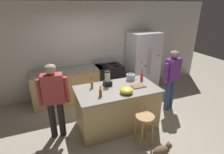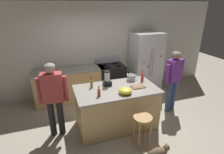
# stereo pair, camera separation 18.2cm
# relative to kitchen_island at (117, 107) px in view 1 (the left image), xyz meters

# --- Properties ---
(ground_plane) EXTENTS (14.00, 14.00, 0.00)m
(ground_plane) POSITION_rel_kitchen_island_xyz_m (0.00, 0.00, -0.47)
(ground_plane) COLOR #B2A893
(back_wall) EXTENTS (8.00, 0.10, 2.70)m
(back_wall) POSITION_rel_kitchen_island_xyz_m (0.00, 1.95, 0.88)
(back_wall) COLOR silver
(back_wall) RESTS_ON ground_plane
(kitchen_island) EXTENTS (1.77, 0.97, 0.94)m
(kitchen_island) POSITION_rel_kitchen_island_xyz_m (0.00, 0.00, 0.00)
(kitchen_island) COLOR tan
(kitchen_island) RESTS_ON ground_plane
(back_counter_run) EXTENTS (2.00, 0.64, 0.94)m
(back_counter_run) POSITION_rel_kitchen_island_xyz_m (-0.80, 1.55, -0.00)
(back_counter_run) COLOR tan
(back_counter_run) RESTS_ON ground_plane
(refrigerator) EXTENTS (0.90, 0.73, 1.84)m
(refrigerator) POSITION_rel_kitchen_island_xyz_m (1.53, 1.50, 0.45)
(refrigerator) COLOR silver
(refrigerator) RESTS_ON ground_plane
(stove_range) EXTENTS (0.76, 0.65, 1.12)m
(stove_range) POSITION_rel_kitchen_island_xyz_m (0.39, 1.52, 0.01)
(stove_range) COLOR black
(stove_range) RESTS_ON ground_plane
(person_by_island_left) EXTENTS (0.60, 0.27, 1.61)m
(person_by_island_left) POSITION_rel_kitchen_island_xyz_m (-1.30, 0.11, 0.50)
(person_by_island_left) COLOR #26262B
(person_by_island_left) RESTS_ON ground_plane
(person_by_sink_right) EXTENTS (0.59, 0.33, 1.59)m
(person_by_sink_right) POSITION_rel_kitchen_island_xyz_m (1.56, 0.15, 0.49)
(person_by_sink_right) COLOR #384C7A
(person_by_sink_right) RESTS_ON ground_plane
(bar_stool) EXTENTS (0.36, 0.36, 0.66)m
(bar_stool) POSITION_rel_kitchen_island_xyz_m (0.25, -0.77, 0.04)
(bar_stool) COLOR #B7844C
(bar_stool) RESTS_ON ground_plane
(cat) EXTENTS (0.52, 0.18, 0.26)m
(cat) POSITION_rel_kitchen_island_xyz_m (0.42, -1.15, -0.36)
(cat) COLOR brown
(cat) RESTS_ON ground_plane
(blender_appliance) EXTENTS (0.17, 0.17, 0.34)m
(blender_appliance) POSITION_rel_kitchen_island_xyz_m (-0.14, 0.22, 0.61)
(blender_appliance) COLOR black
(blender_appliance) RESTS_ON kitchen_island
(bottle_soda) EXTENTS (0.07, 0.07, 0.26)m
(bottle_soda) POSITION_rel_kitchen_island_xyz_m (0.71, 0.19, 0.56)
(bottle_soda) COLOR red
(bottle_soda) RESTS_ON kitchen_island
(bottle_vinegar) EXTENTS (0.06, 0.06, 0.24)m
(bottle_vinegar) POSITION_rel_kitchen_island_xyz_m (-0.49, 0.23, 0.55)
(bottle_vinegar) COLOR olive
(bottle_vinegar) RESTS_ON kitchen_island
(bottle_cooking_sauce) EXTENTS (0.06, 0.06, 0.22)m
(bottle_cooking_sauce) POSITION_rel_kitchen_island_xyz_m (-0.44, -0.21, 0.55)
(bottle_cooking_sauce) COLOR #B24C26
(bottle_cooking_sauce) RESTS_ON kitchen_island
(mixing_bowl) EXTENTS (0.27, 0.27, 0.12)m
(mixing_bowl) POSITION_rel_kitchen_island_xyz_m (0.09, -0.28, 0.53)
(mixing_bowl) COLOR yellow
(mixing_bowl) RESTS_ON kitchen_island
(tea_kettle) EXTENTS (0.28, 0.20, 0.27)m
(tea_kettle) POSITION_rel_kitchen_island_xyz_m (0.48, 0.32, 0.55)
(tea_kettle) COLOR #B7BABF
(tea_kettle) RESTS_ON kitchen_island
(cutting_board) EXTENTS (0.30, 0.20, 0.02)m
(cutting_board) POSITION_rel_kitchen_island_xyz_m (0.47, -0.08, 0.48)
(cutting_board) COLOR brown
(cutting_board) RESTS_ON kitchen_island
(chef_knife) EXTENTS (0.22, 0.05, 0.01)m
(chef_knife) POSITION_rel_kitchen_island_xyz_m (0.49, -0.08, 0.49)
(chef_knife) COLOR #B7BABF
(chef_knife) RESTS_ON cutting_board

